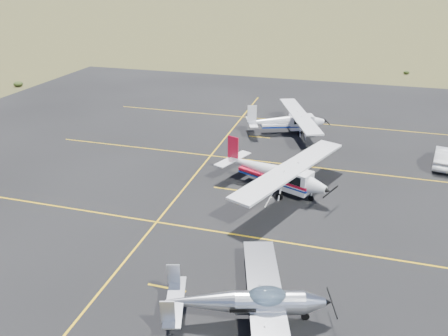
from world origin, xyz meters
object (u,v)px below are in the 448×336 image
at_px(aircraft_plain, 288,121).
at_px(sedan, 445,157).
at_px(aircraft_cessna, 276,172).
at_px(aircraft_low_wing, 250,302).

distance_m(aircraft_plain, sedan, 13.76).
height_order(aircraft_plain, sedan, aircraft_plain).
bearing_deg(aircraft_plain, sedan, -38.25).
relative_size(aircraft_cessna, sedan, 2.68).
bearing_deg(aircraft_cessna, sedan, 54.97).
bearing_deg(aircraft_low_wing, sedan, 45.51).
bearing_deg(sedan, aircraft_low_wing, 72.98).
bearing_deg(aircraft_cessna, aircraft_low_wing, -62.36).
bearing_deg(sedan, aircraft_cessna, 43.51).
height_order(aircraft_low_wing, aircraft_plain, aircraft_plain).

